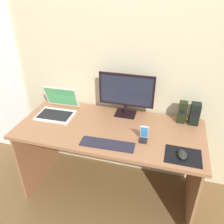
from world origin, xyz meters
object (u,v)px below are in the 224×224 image
(speaker_right, at_px, (195,114))
(speaker_near_monitor, at_px, (182,112))
(keyboard_external, at_px, (107,144))
(laptop, at_px, (57,109))
(phone_in_dock, at_px, (144,136))
(mouse, at_px, (182,155))
(monitor, at_px, (126,93))

(speaker_right, relative_size, speaker_near_monitor, 1.00)
(speaker_near_monitor, height_order, keyboard_external, speaker_near_monitor)
(speaker_near_monitor, relative_size, keyboard_external, 0.47)
(laptop, distance_m, keyboard_external, 0.65)
(phone_in_dock, bearing_deg, speaker_near_monitor, 53.22)
(speaker_near_monitor, bearing_deg, mouse, -87.90)
(keyboard_external, bearing_deg, monitor, 83.57)
(speaker_right, height_order, speaker_near_monitor, same)
(laptop, distance_m, mouse, 1.15)
(laptop, xyz_separation_m, keyboard_external, (0.57, -0.32, -0.04))
(mouse, bearing_deg, monitor, 131.00)
(monitor, relative_size, phone_in_dock, 3.51)
(monitor, xyz_separation_m, keyboard_external, (-0.03, -0.47, -0.21))
(speaker_right, bearing_deg, phone_in_dock, -135.89)
(speaker_near_monitor, relative_size, phone_in_dock, 1.38)
(monitor, height_order, phone_in_dock, monitor)
(speaker_near_monitor, height_order, laptop, laptop)
(keyboard_external, relative_size, phone_in_dock, 2.94)
(laptop, bearing_deg, keyboard_external, -29.48)
(monitor, relative_size, laptop, 1.47)
(speaker_right, bearing_deg, speaker_near_monitor, 179.97)
(phone_in_dock, bearing_deg, keyboard_external, -154.90)
(monitor, relative_size, mouse, 4.83)
(speaker_near_monitor, bearing_deg, monitor, -178.96)
(monitor, bearing_deg, laptop, -166.52)
(speaker_right, distance_m, keyboard_external, 0.78)
(monitor, xyz_separation_m, mouse, (0.50, -0.46, -0.19))
(speaker_near_monitor, bearing_deg, phone_in_dock, -126.78)
(laptop, height_order, mouse, laptop)
(monitor, relative_size, speaker_right, 2.53)
(monitor, height_order, speaker_near_monitor, monitor)
(speaker_near_monitor, height_order, mouse, speaker_near_monitor)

